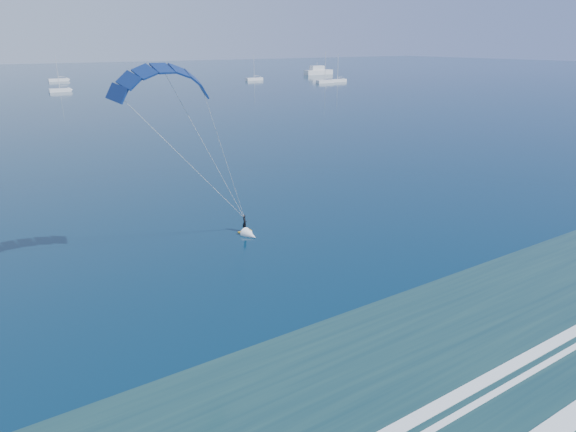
# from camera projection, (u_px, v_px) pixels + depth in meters

# --- Properties ---
(kitesurfer_rig) EXTENTS (14.70, 8.50, 16.50)m
(kitesurfer_rig) POSITION_uv_depth(u_px,v_px,m) (210.00, 155.00, 39.62)
(kitesurfer_rig) COLOR gold
(kitesurfer_rig) RESTS_ON ground
(motor_yacht) EXTENTS (16.01, 4.27, 6.48)m
(motor_yacht) POSITION_uv_depth(u_px,v_px,m) (318.00, 71.00, 268.86)
(motor_yacht) COLOR white
(motor_yacht) RESTS_ON ground
(sailboat_3) EXTENTS (7.03, 2.40, 9.99)m
(sailboat_3) POSITION_uv_depth(u_px,v_px,m) (60.00, 90.00, 177.13)
(sailboat_3) COLOR white
(sailboat_3) RESTS_ON ground
(sailboat_4) EXTENTS (8.32, 2.40, 11.37)m
(sailboat_4) POSITION_uv_depth(u_px,v_px,m) (58.00, 80.00, 223.69)
(sailboat_4) COLOR white
(sailboat_4) RESTS_ON ground
(sailboat_5) EXTENTS (7.94, 2.40, 10.94)m
(sailboat_5) POSITION_uv_depth(u_px,v_px,m) (254.00, 79.00, 228.37)
(sailboat_5) COLOR white
(sailboat_5) RESTS_ON ground
(sailboat_6) EXTENTS (8.46, 2.40, 11.50)m
(sailboat_6) POSITION_uv_depth(u_px,v_px,m) (337.00, 80.00, 220.22)
(sailboat_6) COLOR white
(sailboat_6) RESTS_ON ground
(sailboat_8) EXTENTS (7.92, 2.40, 12.63)m
(sailboat_8) POSITION_uv_depth(u_px,v_px,m) (325.00, 81.00, 214.89)
(sailboat_8) COLOR white
(sailboat_8) RESTS_ON ground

